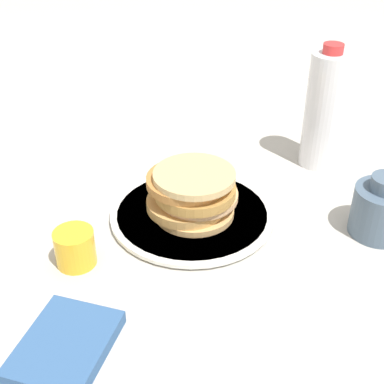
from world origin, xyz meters
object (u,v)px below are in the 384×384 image
Objects in this scene: juice_glass at (75,248)px; cream_jug at (382,209)px; plate at (192,214)px; water_bottle_near at (324,110)px; pancake_stack at (192,193)px.

juice_glass is 0.58× the size of cream_jug.
water_bottle_near is (-0.31, 0.10, 0.11)m from plate.
cream_jug is 0.43× the size of water_bottle_near.
cream_jug is (-0.15, 0.28, -0.01)m from pancake_stack.
pancake_stack reaches higher than juice_glass.
plate is 1.87× the size of pancake_stack.
pancake_stack is at bearing -62.41° from cream_jug.
plate is 0.32m from cream_jug.
cream_jug reaches higher than pancake_stack.
plate is at bearing -139.82° from pancake_stack.
cream_jug is at bearing 117.23° from plate.
cream_jug is (-0.15, 0.28, 0.04)m from plate.
pancake_stack is 2.43× the size of juice_glass.
water_bottle_near is at bearing 161.46° from plate.
cream_jug reaches higher than juice_glass.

